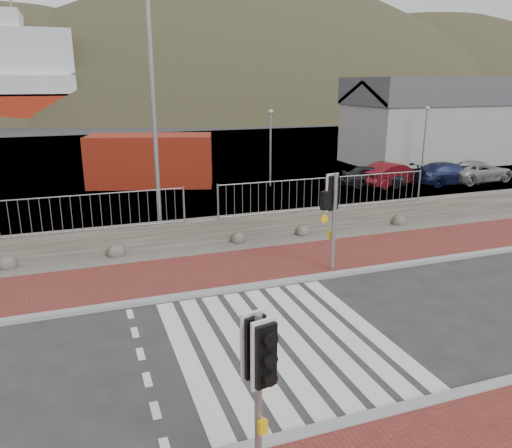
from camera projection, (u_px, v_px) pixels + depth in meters
name	position (u px, v px, depth m)	size (l,w,h in m)	color
ground	(280.00, 341.00, 11.08)	(220.00, 220.00, 0.00)	#28282B
sidewalk_far	(224.00, 270.00, 15.14)	(40.00, 3.00, 0.08)	maroon
kerb_near	(349.00, 423.00, 8.36)	(40.00, 0.25, 0.12)	gray
kerb_far	(239.00, 288.00, 13.78)	(40.00, 0.25, 0.12)	gray
zebra_crossing	(280.00, 341.00, 11.08)	(4.62, 5.60, 0.01)	silver
gravel_strip	(207.00, 250.00, 16.95)	(40.00, 1.50, 0.06)	#59544C
stone_wall	(201.00, 232.00, 17.55)	(40.00, 0.60, 0.90)	#4D473F
railing	(201.00, 195.00, 17.04)	(18.07, 0.07, 1.22)	gray
quay	(133.00, 160.00, 36.29)	(120.00, 40.00, 0.50)	#4C4C4F
water	(103.00, 123.00, 67.92)	(220.00, 50.00, 0.05)	#3F4C54
harbor_building	(436.00, 120.00, 34.79)	(12.20, 6.20, 5.80)	#9E9E99
hills_backdrop	(140.00, 230.00, 99.10)	(254.00, 90.00, 100.00)	#30341F
traffic_signal_near	(258.00, 364.00, 6.69)	(0.42, 0.30, 2.65)	gray
traffic_signal_far	(334.00, 202.00, 14.50)	(0.74, 0.37, 3.02)	gray
streetlight	(157.00, 99.00, 16.70)	(1.76, 0.94, 8.84)	gray
shipping_container	(151.00, 160.00, 27.32)	(6.61, 2.75, 2.75)	maroon
car_a	(374.00, 176.00, 27.13)	(1.39, 3.45, 1.17)	black
car_b	(393.00, 174.00, 27.42)	(1.35, 3.88, 1.28)	#5E0D14
car_c	(449.00, 173.00, 27.75)	(1.71, 4.22, 1.22)	#131A3D
car_d	(477.00, 171.00, 28.44)	(1.98, 4.30, 1.19)	gray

